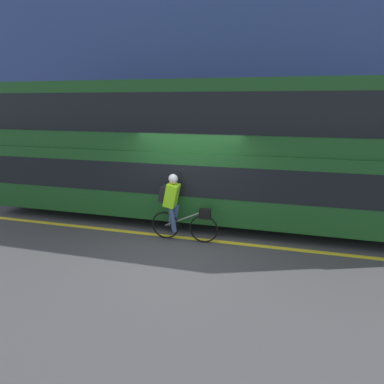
# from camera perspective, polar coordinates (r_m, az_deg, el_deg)

# --- Properties ---
(ground_plane) EXTENTS (80.00, 80.00, 0.00)m
(ground_plane) POSITION_cam_1_polar(r_m,az_deg,el_deg) (7.15, -1.63, -9.72)
(ground_plane) COLOR #424244
(road_center_line) EXTENTS (50.00, 0.14, 0.01)m
(road_center_line) POSITION_cam_1_polar(r_m,az_deg,el_deg) (7.39, -1.05, -8.74)
(road_center_line) COLOR yellow
(road_center_line) RESTS_ON ground_plane
(sidewalk_curb) EXTENTS (60.00, 1.70, 0.12)m
(sidewalk_curb) POSITION_cam_1_polar(r_m,az_deg,el_deg) (11.17, 4.40, 0.52)
(sidewalk_curb) COLOR #A8A399
(sidewalk_curb) RESTS_ON ground_plane
(building_facade) EXTENTS (60.00, 0.30, 8.12)m
(building_facade) POSITION_cam_1_polar(r_m,az_deg,el_deg) (11.75, 5.74, 21.00)
(building_facade) COLOR #33478C
(building_facade) RESTS_ON ground_plane
(bus) EXTENTS (11.61, 2.58, 3.68)m
(bus) POSITION_cam_1_polar(r_m,az_deg,el_deg) (8.19, 1.67, 8.77)
(bus) COLOR black
(bus) RESTS_ON ground_plane
(cyclist_on_bike) EXTENTS (1.63, 0.32, 1.62)m
(cyclist_on_bike) POSITION_cam_1_polar(r_m,az_deg,el_deg) (7.00, -2.90, -2.56)
(cyclist_on_bike) COLOR black
(cyclist_on_bike) RESTS_ON ground_plane
(trash_bin) EXTENTS (0.52, 0.52, 0.82)m
(trash_bin) POSITION_cam_1_polar(r_m,az_deg,el_deg) (11.28, 29.58, 0.96)
(trash_bin) COLOR #515156
(trash_bin) RESTS_ON sidewalk_curb
(street_sign_post) EXTENTS (0.36, 0.09, 2.69)m
(street_sign_post) POSITION_cam_1_polar(r_m,az_deg,el_deg) (10.62, 12.54, 7.93)
(street_sign_post) COLOR #59595B
(street_sign_post) RESTS_ON sidewalk_curb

